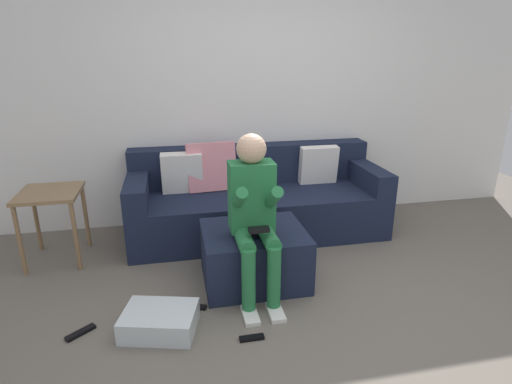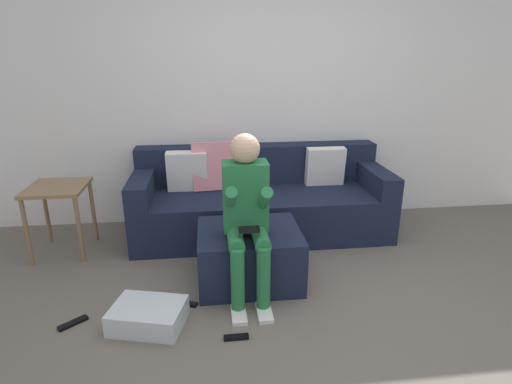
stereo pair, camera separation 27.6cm
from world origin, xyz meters
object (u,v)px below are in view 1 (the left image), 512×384
(person_seated, at_px, (254,208))
(remote_by_storage_bin, at_px, (196,307))
(ottoman, at_px, (254,255))
(side_table, at_px, (51,203))
(remote_near_ottoman, at_px, (252,338))
(remote_under_side_table, at_px, (81,332))
(couch_sectional, at_px, (255,200))
(storage_bin, at_px, (160,321))

(person_seated, relative_size, remote_by_storage_bin, 8.15)
(ottoman, height_order, side_table, side_table)
(person_seated, xyz_separation_m, remote_near_ottoman, (-0.12, -0.54, -0.66))
(side_table, bearing_deg, remote_near_ottoman, -44.00)
(ottoman, xyz_separation_m, remote_under_side_table, (-1.21, -0.43, -0.20))
(remote_near_ottoman, bearing_deg, couch_sectional, 76.97)
(person_seated, relative_size, remote_under_side_table, 6.16)
(couch_sectional, bearing_deg, person_seated, -102.15)
(remote_near_ottoman, bearing_deg, remote_by_storage_bin, 127.45)
(side_table, height_order, remote_by_storage_bin, side_table)
(remote_near_ottoman, bearing_deg, ottoman, 76.85)
(remote_near_ottoman, xyz_separation_m, remote_by_storage_bin, (-0.32, 0.40, 0.00))
(ottoman, distance_m, person_seated, 0.49)
(storage_bin, bearing_deg, ottoman, 34.84)
(couch_sectional, distance_m, remote_under_side_table, 1.98)
(couch_sectional, height_order, person_seated, person_seated)
(person_seated, distance_m, remote_under_side_table, 1.38)
(couch_sectional, xyz_separation_m, remote_near_ottoman, (-0.36, -1.63, -0.31))
(remote_under_side_table, bearing_deg, ottoman, -19.34)
(ottoman, relative_size, storage_bin, 1.70)
(side_table, bearing_deg, ottoman, -23.05)
(ottoman, bearing_deg, side_table, 156.95)
(couch_sectional, distance_m, side_table, 1.81)
(remote_near_ottoman, bearing_deg, side_table, 135.37)
(remote_by_storage_bin, bearing_deg, remote_under_side_table, -147.83)
(storage_bin, relative_size, remote_by_storage_bin, 3.16)
(ottoman, relative_size, remote_by_storage_bin, 5.37)
(person_seated, distance_m, side_table, 1.76)
(remote_by_storage_bin, bearing_deg, ottoman, 54.25)
(couch_sectional, height_order, storage_bin, couch_sectional)
(side_table, distance_m, remote_under_side_table, 1.26)
(remote_near_ottoman, bearing_deg, storage_bin, 159.27)
(storage_bin, distance_m, remote_near_ottoman, 0.60)
(person_seated, bearing_deg, remote_near_ottoman, -102.89)
(side_table, height_order, remote_near_ottoman, side_table)
(person_seated, height_order, storage_bin, person_seated)
(storage_bin, height_order, side_table, side_table)
(person_seated, relative_size, remote_near_ottoman, 7.50)
(storage_bin, bearing_deg, person_seated, 25.99)
(storage_bin, bearing_deg, side_table, 126.44)
(remote_by_storage_bin, xyz_separation_m, remote_under_side_table, (-0.74, -0.13, 0.00))
(couch_sectional, xyz_separation_m, ottoman, (-0.20, -0.93, -0.11))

